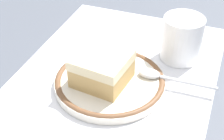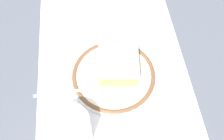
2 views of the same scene
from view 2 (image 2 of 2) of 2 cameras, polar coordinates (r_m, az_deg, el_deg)
ground_plane at (r=0.57m, az=0.12°, el=0.06°), size 2.40×2.40×0.00m
placemat at (r=0.57m, az=0.13°, el=0.10°), size 0.55×0.33×0.00m
plate at (r=0.55m, az=0.00°, el=-1.34°), size 0.18×0.18×0.02m
cake_slice at (r=0.53m, az=1.38°, el=1.21°), size 0.09×0.09×0.05m
spoon at (r=0.53m, az=-7.41°, el=-4.48°), size 0.02×0.13×0.01m
cup at (r=0.48m, az=-9.08°, el=-13.37°), size 0.07×0.07×0.08m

